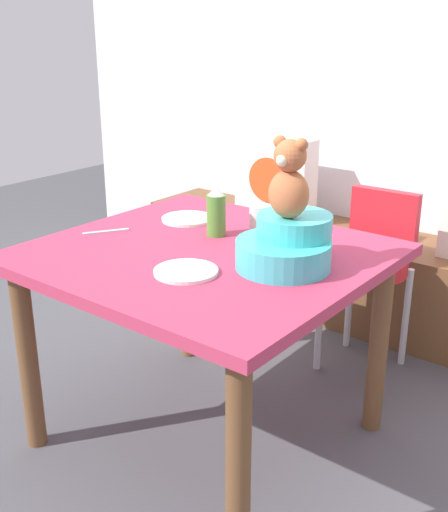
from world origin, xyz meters
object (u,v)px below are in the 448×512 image
at_px(book_stack, 384,230).
at_px(teddy_bear, 289,180).
at_px(pillow_floral_left, 275,178).
at_px(dining_table, 206,279).
at_px(ketchup_bottle, 216,212).
at_px(dinner_plate_near, 186,271).
at_px(coffee_mug, 261,218).
at_px(dinner_plate_far, 187,219).
at_px(infant_seat_teal, 287,245).
at_px(highchair, 369,257).

bearing_deg(book_stack, teddy_bear, -80.09).
height_order(pillow_floral_left, teddy_bear, teddy_bear).
distance_m(pillow_floral_left, dining_table, 1.36).
relative_size(ketchup_bottle, dinner_plate_near, 0.92).
bearing_deg(coffee_mug, pillow_floral_left, 120.88).
height_order(dining_table, dinner_plate_far, dinner_plate_far).
height_order(teddy_bear, dinner_plate_near, teddy_bear).
xyz_separation_m(infant_seat_teal, dinner_plate_near, (-0.21, -0.24, -0.07)).
distance_m(pillow_floral_left, dinner_plate_near, 1.58).
xyz_separation_m(ketchup_bottle, dinner_plate_far, (-0.20, 0.07, -0.08)).
bearing_deg(dining_table, dinner_plate_near, -66.65).
height_order(pillow_floral_left, highchair, pillow_floral_left).
xyz_separation_m(pillow_floral_left, highchair, (0.77, -0.42, -0.16)).
distance_m(infant_seat_teal, ketchup_bottle, 0.38).
xyz_separation_m(infant_seat_teal, teddy_bear, (0.00, -0.00, 0.21)).
height_order(highchair, ketchup_bottle, ketchup_bottle).
bearing_deg(coffee_mug, highchair, 70.19).
bearing_deg(highchair, teddy_bear, -84.21).
bearing_deg(dinner_plate_near, book_stack, 90.20).
bearing_deg(dinner_plate_near, dinner_plate_far, 130.80).
height_order(dining_table, dinner_plate_near, dinner_plate_near).
bearing_deg(teddy_bear, dinner_plate_near, -130.88).
bearing_deg(ketchup_bottle, book_stack, 82.16).
relative_size(pillow_floral_left, coffee_mug, 3.67).
height_order(pillow_floral_left, dinner_plate_far, pillow_floral_left).
height_order(infant_seat_teal, ketchup_bottle, ketchup_bottle).
bearing_deg(infant_seat_teal, dinner_plate_far, 162.65).
height_order(highchair, dinner_plate_far, highchair).
height_order(book_stack, highchair, highchair).
relative_size(book_stack, ketchup_bottle, 1.08).
distance_m(teddy_bear, dinner_plate_far, 0.66).
xyz_separation_m(highchair, dinner_plate_far, (-0.49, -0.61, 0.22)).
height_order(pillow_floral_left, book_stack, pillow_floral_left).
bearing_deg(highchair, coffee_mug, -109.81).
relative_size(pillow_floral_left, infant_seat_teal, 1.33).
xyz_separation_m(pillow_floral_left, infant_seat_teal, (0.85, -1.21, 0.13)).
height_order(ketchup_bottle, coffee_mug, ketchup_bottle).
height_order(highchair, infant_seat_teal, infant_seat_teal).
relative_size(dining_table, ketchup_bottle, 5.99).
bearing_deg(dinner_plate_near, coffee_mug, 97.57).
xyz_separation_m(dinner_plate_near, dinner_plate_far, (-0.36, 0.42, 0.00)).
relative_size(ketchup_bottle, dinner_plate_far, 0.92).
xyz_separation_m(pillow_floral_left, dining_table, (0.55, -1.25, -0.04)).
bearing_deg(coffee_mug, book_stack, 86.47).
bearing_deg(ketchup_bottle, teddy_bear, -15.99).
bearing_deg(highchair, dinner_plate_far, -128.90).
relative_size(infant_seat_teal, dinner_plate_far, 1.65).
relative_size(highchair, coffee_mug, 6.58).
distance_m(highchair, dinner_plate_near, 1.06).
bearing_deg(book_stack, dinner_plate_near, -89.80).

